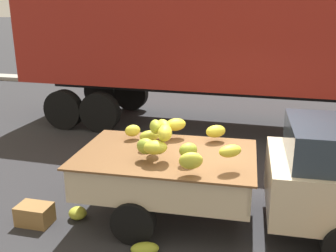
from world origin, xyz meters
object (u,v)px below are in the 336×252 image
(pickup_truck, at_px, (293,175))
(fallen_banana_bunch_by_wheel, at_px, (145,249))
(produce_crate, at_px, (35,214))
(fallen_banana_bunch_near_tailgate, at_px, (78,213))
(semi_trailer, at_px, (241,35))

(pickup_truck, bearing_deg, fallen_banana_bunch_by_wheel, -151.63)
(fallen_banana_bunch_by_wheel, relative_size, produce_crate, 0.75)
(pickup_truck, bearing_deg, fallen_banana_bunch_near_tailgate, -173.30)
(pickup_truck, distance_m, fallen_banana_bunch_near_tailgate, 3.36)
(pickup_truck, bearing_deg, semi_trailer, 100.85)
(produce_crate, bearing_deg, pickup_truck, 13.11)
(fallen_banana_bunch_by_wheel, bearing_deg, semi_trailer, 83.87)
(fallen_banana_bunch_near_tailgate, distance_m, produce_crate, 0.65)
(pickup_truck, height_order, produce_crate, pickup_truck)
(fallen_banana_bunch_near_tailgate, distance_m, fallen_banana_bunch_by_wheel, 1.46)
(pickup_truck, height_order, fallen_banana_bunch_near_tailgate, pickup_truck)
(fallen_banana_bunch_near_tailgate, height_order, produce_crate, produce_crate)
(pickup_truck, xyz_separation_m, semi_trailer, (-1.24, 4.86, 1.66))
(semi_trailer, bearing_deg, fallen_banana_bunch_near_tailgate, -110.19)
(semi_trailer, distance_m, fallen_banana_bunch_near_tailgate, 6.28)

